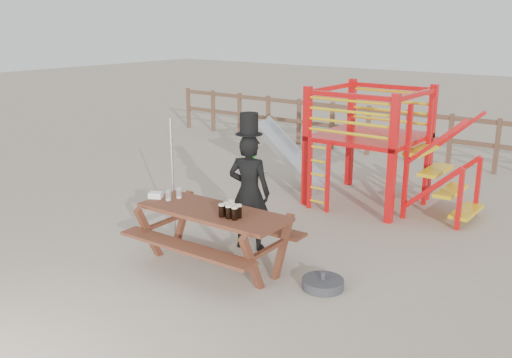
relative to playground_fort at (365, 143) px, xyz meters
name	(u,v)px	position (x,y,z in m)	size (l,w,h in m)	color
ground	(231,263)	(-0.12, -3.58, -1.07)	(60.00, 60.00, 0.00)	tan
back_fence	(429,132)	(-0.12, 3.42, -0.34)	(15.09, 0.09, 1.20)	brown
playground_fort	(365,143)	(0.00, 0.00, 0.00)	(4.71, 1.84, 2.10)	red
picnic_table	(214,231)	(-0.25, -3.78, -0.57)	(2.09, 1.48, 0.79)	brown
man_with_hat	(249,189)	(-0.28, -2.98, -0.19)	(0.70, 0.56, 1.97)	black
metal_pole	(173,179)	(-1.42, -3.36, -0.16)	(0.04, 0.04, 1.83)	#B2B2B7
parasol_base	(323,284)	(1.24, -3.46, -1.01)	(0.52, 0.52, 0.22)	#343439
paper_bag	(156,195)	(-1.24, -3.87, -0.24)	(0.18, 0.14, 0.08)	white
stout_pints	(231,210)	(0.10, -3.84, -0.19)	(0.28, 0.27, 0.17)	black
empty_glasses	(174,194)	(-1.00, -3.76, -0.21)	(0.12, 0.24, 0.15)	silver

